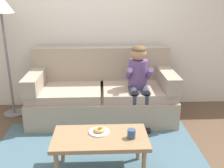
# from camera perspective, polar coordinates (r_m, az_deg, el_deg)

# --- Properties ---
(ground) EXTENTS (10.00, 10.00, 0.00)m
(ground) POSITION_cam_1_polar(r_m,az_deg,el_deg) (3.22, -3.26, -13.70)
(ground) COLOR brown
(wall_back) EXTENTS (8.00, 0.10, 2.80)m
(wall_back) POSITION_cam_1_polar(r_m,az_deg,el_deg) (4.13, -3.41, 14.20)
(wall_back) COLOR silver
(wall_back) RESTS_ON ground
(area_rug) EXTENTS (2.40, 1.77, 0.01)m
(area_rug) POSITION_cam_1_polar(r_m,az_deg,el_deg) (3.01, -3.31, -16.16)
(area_rug) COLOR #476675
(area_rug) RESTS_ON ground
(couch) EXTENTS (2.05, 0.90, 1.00)m
(couch) POSITION_cam_1_polar(r_m,az_deg,el_deg) (3.83, -2.20, -2.27)
(couch) COLOR tan
(couch) RESTS_ON ground
(coffee_table) EXTENTS (0.94, 0.50, 0.42)m
(coffee_table) POSITION_cam_1_polar(r_m,az_deg,el_deg) (2.64, -2.58, -12.28)
(coffee_table) COLOR #937551
(coffee_table) RESTS_ON ground
(person_child) EXTENTS (0.34, 0.58, 1.10)m
(person_child) POSITION_cam_1_polar(r_m,az_deg,el_deg) (3.56, 5.83, 1.39)
(person_child) COLOR #664C84
(person_child) RESTS_ON ground
(plate) EXTENTS (0.21, 0.21, 0.01)m
(plate) POSITION_cam_1_polar(r_m,az_deg,el_deg) (2.67, -2.81, -10.42)
(plate) COLOR white
(plate) RESTS_ON coffee_table
(donut) EXTENTS (0.13, 0.13, 0.04)m
(donut) POSITION_cam_1_polar(r_m,az_deg,el_deg) (2.66, -2.82, -9.96)
(donut) COLOR tan
(donut) RESTS_ON plate
(mug) EXTENTS (0.08, 0.08, 0.09)m
(mug) POSITION_cam_1_polar(r_m,az_deg,el_deg) (2.57, 4.27, -10.83)
(mug) COLOR #334C72
(mug) RESTS_ON coffee_table
(toy_controller) EXTENTS (0.23, 0.09, 0.05)m
(toy_controller) POSITION_cam_1_polar(r_m,az_deg,el_deg) (3.25, -10.96, -13.24)
(toy_controller) COLOR blue
(toy_controller) RESTS_ON ground
(floor_lamp) EXTENTS (0.35, 0.35, 1.77)m
(floor_lamp) POSITION_cam_1_polar(r_m,az_deg,el_deg) (3.94, -23.04, 13.56)
(floor_lamp) COLOR slate
(floor_lamp) RESTS_ON ground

